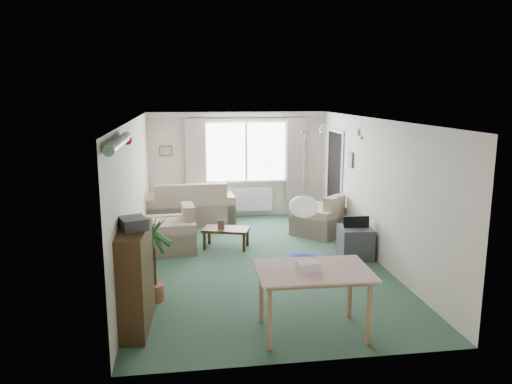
{
  "coord_description": "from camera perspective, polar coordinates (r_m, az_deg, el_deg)",
  "views": [
    {
      "loc": [
        -1.21,
        -7.98,
        2.82
      ],
      "look_at": [
        0.0,
        0.3,
        1.15
      ],
      "focal_mm": 35.0,
      "sensor_mm": 36.0,
      "label": 1
    }
  ],
  "objects": [
    {
      "name": "bookshelf",
      "position": [
        6.25,
        -13.73,
        -9.66
      ],
      "size": [
        0.4,
        1.04,
        1.24
      ],
      "primitive_type": "cube",
      "rotation": [
        0.0,
        0.0,
        -0.06
      ],
      "color": "black",
      "rests_on": "ground"
    },
    {
      "name": "houseplant",
      "position": [
        6.99,
        -11.57,
        -7.41
      ],
      "size": [
        0.62,
        0.62,
        1.21
      ],
      "primitive_type": "cylinder",
      "rotation": [
        0.0,
        0.0,
        0.22
      ],
      "color": "#1F551D",
      "rests_on": "ground"
    },
    {
      "name": "sofa",
      "position": [
        10.99,
        -7.55,
        -1.16
      ],
      "size": [
        1.93,
        1.09,
        0.94
      ],
      "primitive_type": "cube",
      "rotation": [
        0.0,
        0.0,
        3.19
      ],
      "color": "#C1B392",
      "rests_on": "ground"
    },
    {
      "name": "curtain_rod",
      "position": [
        11.24,
        -1.11,
        8.48
      ],
      "size": [
        2.6,
        0.03,
        0.03
      ],
      "primitive_type": "cube",
      "color": "black"
    },
    {
      "name": "dining_table",
      "position": [
        6.09,
        6.49,
        -12.37
      ],
      "size": [
        1.26,
        0.86,
        0.77
      ],
      "primitive_type": "cube",
      "rotation": [
        0.0,
        0.0,
        -0.03
      ],
      "color": "tan",
      "rests_on": "ground"
    },
    {
      "name": "hifi_box",
      "position": [
        6.04,
        -13.87,
        -3.5
      ],
      "size": [
        0.38,
        0.43,
        0.14
      ],
      "primitive_type": "cube",
      "rotation": [
        0.0,
        0.0,
        0.36
      ],
      "color": "#323236",
      "rests_on": "bookshelf"
    },
    {
      "name": "pet_bed",
      "position": [
        8.36,
        5.6,
        -8.01
      ],
      "size": [
        0.69,
        0.69,
        0.13
      ],
      "primitive_type": "cylinder",
      "rotation": [
        0.0,
        0.0,
        0.06
      ],
      "color": "navy",
      "rests_on": "ground"
    },
    {
      "name": "doorway",
      "position": [
        10.83,
        8.98,
        1.47
      ],
      "size": [
        0.03,
        0.95,
        2.0
      ],
      "primitive_type": "cube",
      "color": "black"
    },
    {
      "name": "radiator",
      "position": [
        11.52,
        -1.1,
        -0.84
      ],
      "size": [
        1.2,
        0.1,
        0.55
      ],
      "primitive_type": "cube",
      "color": "white"
    },
    {
      "name": "window",
      "position": [
        11.38,
        -1.15,
        4.62
      ],
      "size": [
        1.8,
        0.03,
        1.3
      ],
      "primitive_type": "cube",
      "color": "white"
    },
    {
      "name": "armchair_corner",
      "position": [
        10.17,
        7.26,
        -2.52
      ],
      "size": [
        1.26,
        1.26,
        0.82
      ],
      "primitive_type": "cube",
      "rotation": [
        0.0,
        0.0,
        3.91
      ],
      "color": "tan",
      "rests_on": "ground"
    },
    {
      "name": "curtain_right",
      "position": [
        11.51,
        4.62,
        3.51
      ],
      "size": [
        0.45,
        0.08,
        2.0
      ],
      "primitive_type": "cube",
      "color": "beige"
    },
    {
      "name": "coffee_table",
      "position": [
        9.25,
        -3.42,
        -5.26
      ],
      "size": [
        0.93,
        0.69,
        0.38
      ],
      "primitive_type": "cube",
      "rotation": [
        0.0,
        0.0,
        -0.3
      ],
      "color": "black",
      "rests_on": "ground"
    },
    {
      "name": "photo_frame",
      "position": [
        9.14,
        -4.01,
        -3.74
      ],
      "size": [
        0.12,
        0.05,
        0.16
      ],
      "primitive_type": "cube",
      "rotation": [
        0.0,
        0.0,
        -0.23
      ],
      "color": "brown",
      "rests_on": "coffee_table"
    },
    {
      "name": "armchair_left",
      "position": [
        9.17,
        -9.85,
        -4.07
      ],
      "size": [
        0.95,
        1.0,
        0.83
      ],
      "primitive_type": "cube",
      "rotation": [
        0.0,
        0.0,
        -1.49
      ],
      "color": "beige",
      "rests_on": "ground"
    },
    {
      "name": "gift_box",
      "position": [
        5.89,
        6.01,
        -8.53
      ],
      "size": [
        0.28,
        0.22,
        0.12
      ],
      "primitive_type": "cube",
      "rotation": [
        0.0,
        0.0,
        0.17
      ],
      "color": "white",
      "rests_on": "dining_table"
    },
    {
      "name": "curtain_left",
      "position": [
        11.22,
        -6.92,
        3.27
      ],
      "size": [
        0.45,
        0.08,
        2.0
      ],
      "primitive_type": "cube",
      "color": "beige"
    },
    {
      "name": "wall_picture_right",
      "position": [
        9.81,
        10.77,
        3.64
      ],
      "size": [
        0.03,
        0.24,
        0.3
      ],
      "primitive_type": "cube",
      "color": "brown"
    },
    {
      "name": "wall_picture_back",
      "position": [
        11.29,
        -10.28,
        4.65
      ],
      "size": [
        0.28,
        0.03,
        0.22
      ],
      "primitive_type": "cube",
      "color": "brown"
    },
    {
      "name": "bauble_cluster_a",
      "position": [
        9.25,
        7.51,
        7.47
      ],
      "size": [
        0.2,
        0.2,
        0.2
      ],
      "primitive_type": "sphere",
      "color": "silver"
    },
    {
      "name": "tv_cube",
      "position": [
        8.87,
        11.28,
        -5.67
      ],
      "size": [
        0.58,
        0.63,
        0.54
      ],
      "primitive_type": "cube",
      "rotation": [
        0.0,
        0.0,
        -0.09
      ],
      "color": "#3E3F44",
      "rests_on": "ground"
    },
    {
      "name": "pendant_lamp",
      "position": [
        6.01,
        5.49,
        -1.67
      ],
      "size": [
        0.36,
        0.36,
        0.36
      ],
      "primitive_type": "sphere",
      "color": "white"
    },
    {
      "name": "tinsel_garland",
      "position": [
        5.75,
        -15.42,
        5.48
      ],
      "size": [
        1.6,
        1.6,
        0.12
      ],
      "primitive_type": "cylinder",
      "color": "#196626"
    },
    {
      "name": "ground",
      "position": [
        8.55,
        0.29,
        -7.97
      ],
      "size": [
        6.5,
        6.5,
        0.0
      ],
      "primitive_type": "plane",
      "color": "#2C4A38"
    },
    {
      "name": "bauble_cluster_b",
      "position": [
        8.2,
        11.83,
        6.85
      ],
      "size": [
        0.2,
        0.2,
        0.2
      ],
      "primitive_type": "sphere",
      "color": "silver"
    }
  ]
}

